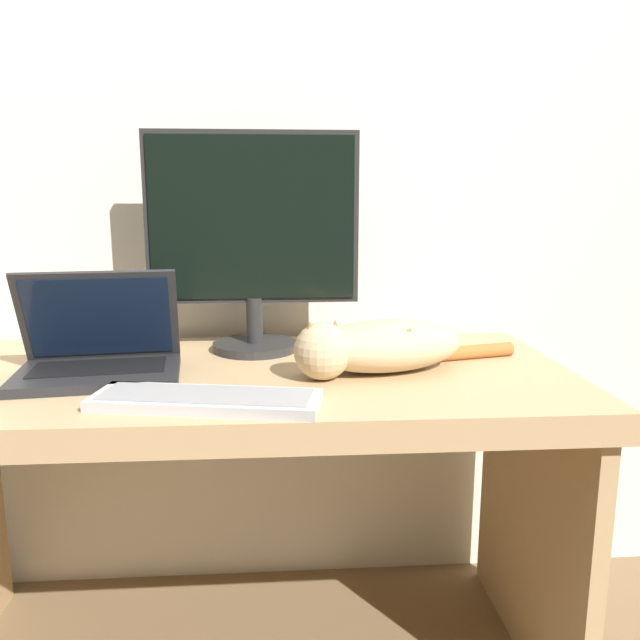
{
  "coord_description": "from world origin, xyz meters",
  "views": [
    {
      "loc": [
        0.08,
        -0.99,
        1.09
      ],
      "look_at": [
        0.17,
        0.3,
        0.84
      ],
      "focal_mm": 35.0,
      "sensor_mm": 36.0,
      "label": 1
    }
  ],
  "objects_px": {
    "laptop": "(99,355)",
    "cat": "(378,345)",
    "monitor": "(253,237)",
    "external_keyboard": "(206,400)"
  },
  "relations": [
    {
      "from": "laptop",
      "to": "cat",
      "type": "height_order",
      "value": "laptop"
    },
    {
      "from": "monitor",
      "to": "cat",
      "type": "xyz_separation_m",
      "value": [
        0.27,
        -0.22,
        -0.22
      ]
    },
    {
      "from": "monitor",
      "to": "laptop",
      "type": "height_order",
      "value": "monitor"
    },
    {
      "from": "laptop",
      "to": "cat",
      "type": "bearing_deg",
      "value": -7.58
    },
    {
      "from": "laptop",
      "to": "external_keyboard",
      "type": "height_order",
      "value": "laptop"
    },
    {
      "from": "monitor",
      "to": "laptop",
      "type": "relative_size",
      "value": 1.49
    },
    {
      "from": "monitor",
      "to": "external_keyboard",
      "type": "xyz_separation_m",
      "value": [
        -0.08,
        -0.42,
        -0.26
      ]
    },
    {
      "from": "monitor",
      "to": "laptop",
      "type": "bearing_deg",
      "value": -146.6
    },
    {
      "from": "laptop",
      "to": "cat",
      "type": "distance_m",
      "value": 0.59
    },
    {
      "from": "monitor",
      "to": "cat",
      "type": "height_order",
      "value": "monitor"
    }
  ]
}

